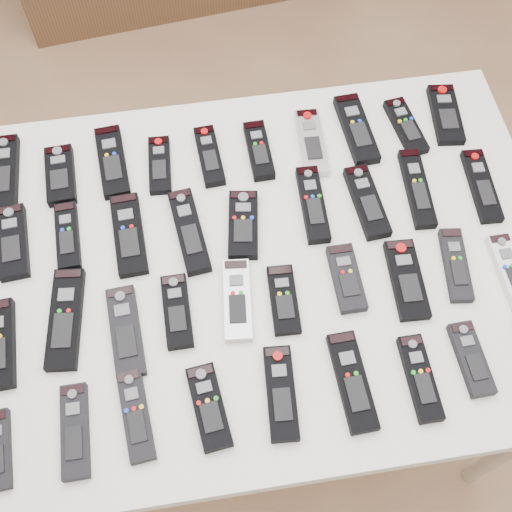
{
  "coord_description": "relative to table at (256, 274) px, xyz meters",
  "views": [
    {
      "loc": [
        -0.22,
        -0.65,
        1.93
      ],
      "look_at": [
        -0.12,
        -0.04,
        0.8
      ],
      "focal_mm": 45.0,
      "sensor_mm": 36.0,
      "label": 1
    }
  ],
  "objects": [
    {
      "name": "ground",
      "position": [
        0.12,
        0.04,
        -0.72
      ],
      "size": [
        4.0,
        4.0,
        0.0
      ],
      "primitive_type": "plane",
      "color": "#8A5E46",
      "rests_on": "ground"
    },
    {
      "name": "table",
      "position": [
        0.0,
        0.0,
        0.0
      ],
      "size": [
        1.25,
        0.88,
        0.78
      ],
      "color": "white",
      "rests_on": "ground"
    },
    {
      "name": "remote_0",
      "position": [
        -0.51,
        0.29,
        0.07
      ],
      "size": [
        0.06,
        0.19,
        0.02
      ],
      "primitive_type": "cube",
      "rotation": [
        0.0,
        0.0,
        -0.01
      ],
      "color": "black",
      "rests_on": "table"
    },
    {
      "name": "remote_1",
      "position": [
        -0.39,
        0.27,
        0.07
      ],
      "size": [
        0.07,
        0.15,
        0.02
      ],
      "primitive_type": "cube",
      "rotation": [
        0.0,
        0.0,
        0.05
      ],
      "color": "black",
      "rests_on": "table"
    },
    {
      "name": "remote_2",
      "position": [
        -0.28,
        0.29,
        0.07
      ],
      "size": [
        0.07,
        0.19,
        0.02
      ],
      "primitive_type": "cube",
      "rotation": [
        0.0,
        0.0,
        0.08
      ],
      "color": "black",
      "rests_on": "table"
    },
    {
      "name": "remote_3",
      "position": [
        -0.17,
        0.26,
        0.07
      ],
      "size": [
        0.05,
        0.15,
        0.02
      ],
      "primitive_type": "cube",
      "rotation": [
        0.0,
        0.0,
        -0.05
      ],
      "color": "black",
      "rests_on": "table"
    },
    {
      "name": "remote_4",
      "position": [
        -0.06,
        0.27,
        0.07
      ],
      "size": [
        0.05,
        0.16,
        0.02
      ],
      "primitive_type": "cube",
      "rotation": [
        0.0,
        0.0,
        0.06
      ],
      "color": "black",
      "rests_on": "table"
    },
    {
      "name": "remote_5",
      "position": [
        0.05,
        0.27,
        0.07
      ],
      "size": [
        0.05,
        0.15,
        0.02
      ],
      "primitive_type": "cube",
      "rotation": [
        0.0,
        0.0,
        0.02
      ],
      "color": "black",
      "rests_on": "table"
    },
    {
      "name": "remote_6",
      "position": [
        0.17,
        0.27,
        0.07
      ],
      "size": [
        0.06,
        0.18,
        0.02
      ],
      "primitive_type": "cube",
      "rotation": [
        0.0,
        0.0,
        -0.04
      ],
      "color": "#B7B7BC",
      "rests_on": "table"
    },
    {
      "name": "remote_7",
      "position": [
        0.28,
        0.3,
        0.07
      ],
      "size": [
        0.07,
        0.2,
        0.02
      ],
      "primitive_type": "cube",
      "rotation": [
        0.0,
        0.0,
        0.06
      ],
      "color": "black",
      "rests_on": "table"
    },
    {
      "name": "remote_8",
      "position": [
        0.39,
        0.29,
        0.07
      ],
      "size": [
        0.07,
        0.16,
        0.02
      ],
      "primitive_type": "cube",
      "rotation": [
        0.0,
        0.0,
        0.13
      ],
      "color": "black",
      "rests_on": "table"
    },
    {
      "name": "remote_9",
      "position": [
        0.49,
        0.31,
        0.07
      ],
      "size": [
        0.08,
        0.17,
        0.02
      ],
      "primitive_type": "cube",
      "rotation": [
        0.0,
        0.0,
        -0.12
      ],
      "color": "black",
      "rests_on": "table"
    },
    {
      "name": "remote_10",
      "position": [
        -0.49,
        0.11,
        0.07
      ],
      "size": [
        0.07,
        0.17,
        0.02
      ],
      "primitive_type": "cube",
      "rotation": [
        0.0,
        0.0,
        0.08
      ],
      "color": "black",
      "rests_on": "table"
    },
    {
      "name": "remote_11",
      "position": [
        -0.38,
        0.11,
        0.07
      ],
      "size": [
        0.05,
        0.16,
        0.02
      ],
      "primitive_type": "cube",
      "rotation": [
        0.0,
        0.0,
        0.05
      ],
      "color": "black",
      "rests_on": "table"
    },
    {
      "name": "remote_12",
      "position": [
        -0.25,
        0.1,
        0.07
      ],
      "size": [
        0.07,
        0.19,
        0.02
      ],
      "primitive_type": "cube",
      "rotation": [
        0.0,
        0.0,
        0.05
      ],
      "color": "black",
      "rests_on": "table"
    },
    {
      "name": "remote_13",
      "position": [
        -0.13,
        0.08,
        0.07
      ],
      "size": [
        0.07,
        0.2,
        0.02
      ],
      "primitive_type": "cube",
      "rotation": [
        0.0,
        0.0,
        0.11
      ],
      "color": "black",
      "rests_on": "table"
    },
    {
      "name": "remote_14",
      "position": [
        -0.01,
        0.08,
        0.07
      ],
      "size": [
        0.08,
        0.17,
        0.02
      ],
      "primitive_type": "cube",
      "rotation": [
        0.0,
        0.0,
        -0.15
      ],
      "color": "black",
      "rests_on": "table"
    },
    {
      "name": "remote_15",
      "position": [
        0.14,
        0.11,
        0.07
      ],
      "size": [
        0.05,
        0.19,
        0.02
      ],
      "primitive_type": "cube",
      "rotation": [
        0.0,
        0.0,
        -0.04
      ],
      "color": "black",
      "rests_on": "table"
    },
    {
      "name": "remote_16",
      "position": [
        0.25,
        0.1,
        0.07
      ],
      "size": [
        0.07,
        0.18,
        0.02
      ],
      "primitive_type": "cube",
      "rotation": [
        0.0,
        0.0,
        0.07
      ],
      "color": "black",
      "rests_on": "table"
    },
    {
      "name": "remote_17",
      "position": [
        0.37,
        0.12,
        0.07
      ],
      "size": [
        0.06,
        0.2,
        0.02
      ],
      "primitive_type": "cube",
      "rotation": [
        0.0,
        0.0,
        -0.07
      ],
      "color": "black",
      "rests_on": "table"
    },
    {
      "name": "remote_18",
      "position": [
        0.51,
        0.1,
        0.07
      ],
      "size": [
        0.06,
        0.19,
        0.02
      ],
      "primitive_type": "cube",
      "rotation": [
        0.0,
        0.0,
        -0.06
      ],
      "color": "black",
      "rests_on": "table"
    },
    {
      "name": "remote_20",
      "position": [
        -0.38,
        -0.08,
        0.07
      ],
      "size": [
        0.08,
        0.21,
        0.02
      ],
      "primitive_type": "cube",
      "rotation": [
        0.0,
        0.0,
        -0.1
      ],
      "color": "black",
      "rests_on": "table"
    },
    {
      "name": "remote_21",
      "position": [
        -0.27,
        -0.12,
        0.07
      ],
      "size": [
        0.07,
        0.19,
        0.02
      ],
      "primitive_type": "cube",
      "rotation": [
        0.0,
        0.0,
        0.07
      ],
      "color": "black",
      "rests_on": "table"
    },
    {
      "name": "remote_22",
      "position": [
        -0.17,
        -0.09,
        0.07
      ],
      "size": [
        0.05,
        0.15,
        0.02
      ],
      "primitive_type": "cube",
      "rotation": [
        0.0,
        0.0,
        0.01
      ],
      "color": "black",
      "rests_on": "table"
    },
    {
      "name": "remote_23",
      "position": [
        -0.05,
        -0.09,
        0.07
      ],
      "size": [
        0.07,
        0.17,
        0.02
      ],
      "primitive_type": "cube",
      "rotation": [
        0.0,
        0.0,
        -0.1
      ],
      "color": "#B7B7BC",
      "rests_on": "table"
    },
    {
      "name": "remote_24",
      "position": [
        0.04,
        -0.1,
        0.07
      ],
      "size": [
        0.06,
        0.15,
        0.02
      ],
      "primitive_type": "cube",
      "rotation": [
        0.0,
        0.0,
        -0.05
      ],
      "color": "black",
      "rests_on": "table"
    },
    {
      "name": "remote_25",
      "position": [
        0.17,
        -0.07,
        0.07
      ],
      "size": [
        0.05,
        0.15,
        0.02
      ],
      "primitive_type": "cube",
      "rotation": [
        0.0,
        0.0,
        0.0
      ],
      "color": "black",
      "rests_on": "table"
    },
    {
      "name": "remote_26",
      "position": [
        0.29,
        -0.09,
        0.07
      ],
      "size": [
        0.07,
        0.18,
        0.02
      ],
      "primitive_type": "cube",
      "rotation": [
        0.0,
        0.0,
        -0.05
      ],
      "color": "black",
      "rests_on": "table"
    },
    {
      "name": "remote_27",
      "position": [
        0.4,
        -0.08,
        0.07
      ],
      "size": [
        0.07,
        0.17,
        0.02
      ],
      "primitive_type": "cube",
      "rotation": [
        0.0,
        0.0,
        -0.13
      ],
      "color": "black",
      "rests_on": "table"
    },
    {
      "name": "remote_28",
      "position": [
        0.5,
        -0.11,
        0.07
      ],
      "size": [
        0.05,
        0.17,
        0.02
      ],
      "primitive_type": "cube",
      "rotation": [
        0.0,
        0.0,
        0.01
      ],
      "color": "silver",
      "rests_on": "table"
    },
    {
      "name": "remote_30",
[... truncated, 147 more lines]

